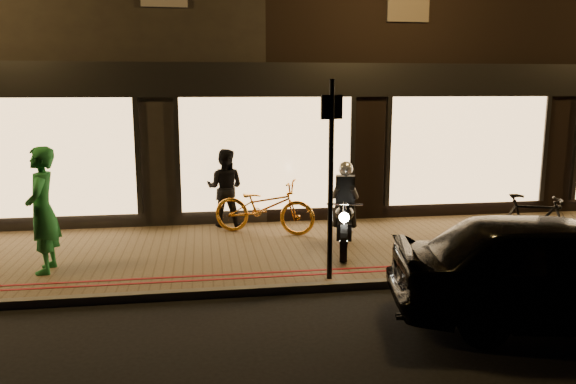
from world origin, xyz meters
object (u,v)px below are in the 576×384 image
at_px(motorcycle, 345,217).
at_px(person_green, 42,210).
at_px(bicycle_gold, 264,207).
at_px(sign_post, 331,170).
at_px(parked_car, 560,269).

xyz_separation_m(motorcycle, person_green, (-4.97, -0.45, 0.38)).
bearing_deg(bicycle_gold, motorcycle, -114.67).
xyz_separation_m(sign_post, parked_car, (2.60, -1.78, -1.07)).
bearing_deg(parked_car, person_green, 79.27).
distance_m(person_green, parked_car, 7.51).
xyz_separation_m(bicycle_gold, person_green, (-3.68, -1.83, 0.45)).
bearing_deg(person_green, bicycle_gold, 114.29).
xyz_separation_m(sign_post, person_green, (-4.37, 1.01, -0.68)).
bearing_deg(motorcycle, person_green, -159.71).
bearing_deg(sign_post, motorcycle, 67.51).
height_order(motorcycle, sign_post, sign_post).
xyz_separation_m(bicycle_gold, parked_car, (3.29, -4.62, 0.07)).
bearing_deg(parked_car, motorcycle, 42.74).
bearing_deg(motorcycle, bicycle_gold, 148.09).
bearing_deg(person_green, motorcycle, 92.98).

